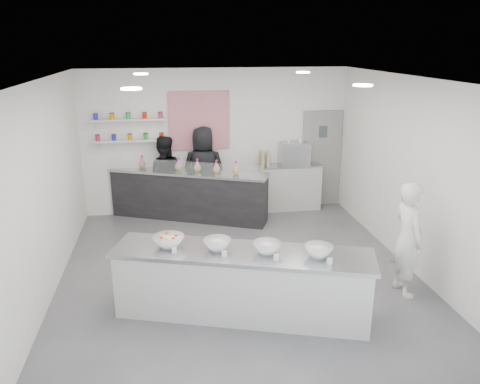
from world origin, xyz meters
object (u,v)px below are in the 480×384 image
Objects in this scene: espresso_ledge at (289,187)px; woman_prep at (408,239)px; prep_counter at (242,283)px; espresso_machine at (294,154)px; staff_right at (204,171)px; staff_left at (164,176)px; back_bar at (189,195)px.

woman_prep reaches higher than espresso_ledge.
prep_counter is 5.52× the size of espresso_machine.
staff_right is (-0.16, 3.98, 0.47)m from prep_counter.
espresso_ledge reaches higher than prep_counter.
staff_right reaches higher than prep_counter.
staff_right reaches higher than staff_left.
woman_prep is (0.64, -3.74, -0.39)m from espresso_machine.
staff_left is (-0.98, 3.98, 0.38)m from prep_counter.
back_bar is 1.94× the size of woman_prep.
prep_counter is 1.04× the size of back_bar.
staff_right is (-1.85, 0.03, 0.44)m from espresso_ledge.
back_bar is at bearing -174.29° from espresso_ledge.
espresso_ledge is at bearing 84.84° from prep_counter.
staff_right is (-2.56, 3.77, 0.09)m from woman_prep.
staff_left is 0.91× the size of staff_right.
back_bar is at bearing 115.51° from prep_counter.
espresso_machine reaches higher than back_bar.
espresso_ledge is at bearing 28.97° from back_bar.
staff_right is (0.82, 0.00, 0.09)m from staff_left.
espresso_machine is 1.95m from staff_right.
espresso_machine reaches higher than espresso_ledge.
woman_prep is 4.56m from staff_right.
woman_prep is (2.90, -3.52, 0.33)m from back_bar.
prep_counter is 4.39m from espresso_machine.
prep_counter is 3.76m from back_bar.
prep_counter is at bearing 109.80° from staff_left.
staff_left reaches higher than prep_counter.
staff_right is (-1.92, 0.03, -0.29)m from espresso_machine.
woman_prep is (0.72, -3.74, 0.34)m from espresso_ledge.
prep_counter is at bearing -59.25° from back_bar.
staff_left is at bearing 179.31° from espresso_ledge.
espresso_ledge is at bearing 8.99° from woman_prep.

